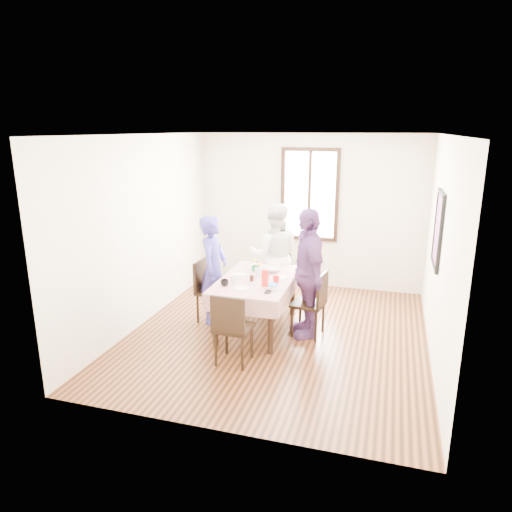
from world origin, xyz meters
name	(u,v)px	position (x,y,z in m)	size (l,w,h in m)	color
ground	(278,334)	(0.00, 0.00, 0.00)	(4.50, 4.50, 0.00)	black
back_wall	(309,212)	(0.00, 2.25, 1.35)	(4.00, 4.00, 0.00)	beige
right_wall	(440,251)	(2.00, 0.00, 1.35)	(4.50, 4.50, 0.00)	beige
window_frame	(310,195)	(0.00, 2.23, 1.65)	(1.02, 0.06, 1.62)	black
window_pane	(310,195)	(0.00, 2.24, 1.65)	(0.90, 0.02, 1.50)	white
art_poster	(438,230)	(1.98, 0.30, 1.55)	(0.04, 0.76, 0.96)	red
dining_table	(257,305)	(-0.32, 0.07, 0.38)	(0.86, 1.45, 0.75)	black
tablecloth	(257,279)	(-0.32, 0.07, 0.76)	(0.98, 1.57, 0.01)	#63050E
chair_left	(213,291)	(-1.04, 0.20, 0.46)	(0.42, 0.42, 0.91)	black
chair_right	(308,303)	(0.40, 0.11, 0.46)	(0.42, 0.42, 0.91)	black
chair_far	(274,278)	(-0.32, 1.06, 0.46)	(0.42, 0.42, 0.91)	black
chair_near	(234,327)	(-0.32, -0.93, 0.46)	(0.42, 0.42, 0.91)	black
person_left	(213,269)	(-1.02, 0.20, 0.79)	(0.58, 0.38, 1.59)	#3C338F
person_far	(274,255)	(-0.32, 1.04, 0.84)	(0.81, 0.63, 1.67)	white
person_right	(308,273)	(0.38, 0.11, 0.89)	(1.04, 0.43, 1.78)	#603771
mug_black	(224,283)	(-0.65, -0.35, 0.80)	(0.11, 0.11, 0.08)	black
mug_flag	(276,280)	(-0.02, -0.06, 0.81)	(0.10, 0.10, 0.09)	red
mug_green	(255,269)	(-0.44, 0.38, 0.80)	(0.10, 0.10, 0.08)	#0C7226
serving_bowl	(272,270)	(-0.21, 0.44, 0.79)	(0.25, 0.25, 0.06)	white
juice_carton	(265,278)	(-0.13, -0.21, 0.87)	(0.07, 0.07, 0.23)	red
butter_tub	(273,287)	(0.00, -0.31, 0.79)	(0.12, 0.12, 0.06)	white
jam_jar	(252,278)	(-0.36, -0.06, 0.80)	(0.05, 0.05, 0.08)	black
drinking_glass	(234,279)	(-0.57, -0.19, 0.82)	(0.08, 0.08, 0.11)	silver
smartphone	(268,292)	(-0.04, -0.42, 0.77)	(0.08, 0.15, 0.01)	black
flower_vase	(257,272)	(-0.34, 0.13, 0.83)	(0.07, 0.07, 0.14)	silver
plate_left	(240,274)	(-0.60, 0.16, 0.77)	(0.20, 0.20, 0.01)	white
plate_right	(280,278)	(-0.02, 0.18, 0.77)	(0.20, 0.20, 0.01)	white
plate_far	(266,267)	(-0.35, 0.63, 0.77)	(0.20, 0.20, 0.01)	white
plate_near	(241,288)	(-0.40, -0.40, 0.77)	(0.20, 0.20, 0.01)	white
butter_lid	(273,285)	(0.00, -0.31, 0.83)	(0.12, 0.12, 0.01)	blue
flower_bunch	(257,264)	(-0.34, 0.13, 0.95)	(0.09, 0.09, 0.10)	yellow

